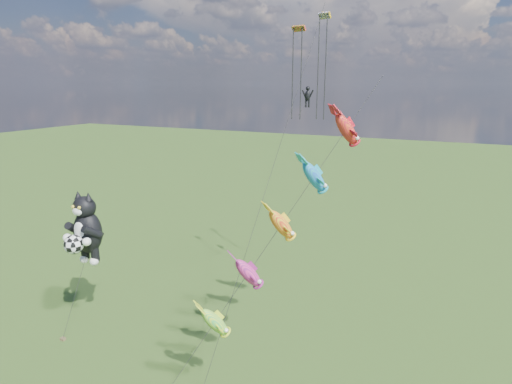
% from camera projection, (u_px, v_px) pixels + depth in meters
% --- Properties ---
extents(ground, '(300.00, 300.00, 0.00)m').
position_uv_depth(ground, '(24.00, 384.00, 29.32)').
color(ground, '#1B390E').
extents(cat_kite_rig, '(2.88, 4.33, 11.79)m').
position_uv_depth(cat_kite_rig, '(85.00, 229.00, 34.23)').
color(cat_kite_rig, brown).
rests_on(cat_kite_rig, ground).
extents(fish_windsock_rig, '(10.81, 11.91, 20.54)m').
position_uv_depth(fish_windsock_rig, '(281.00, 225.00, 26.43)').
color(fish_windsock_rig, brown).
rests_on(fish_windsock_rig, ground).
extents(parafoil_rig, '(3.06, 17.43, 26.44)m').
position_uv_depth(parafoil_rig, '(306.00, 87.00, 34.58)').
color(parafoil_rig, brown).
rests_on(parafoil_rig, ground).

